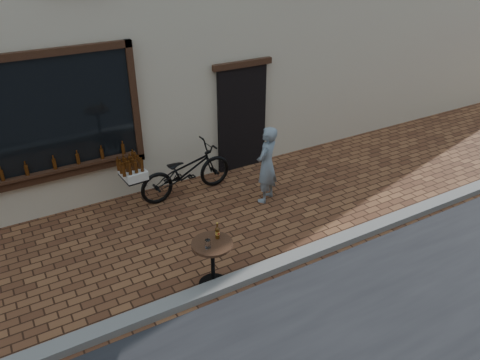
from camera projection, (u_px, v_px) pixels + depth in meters
ground at (247, 290)px, 6.82m from camera, size 90.00×90.00×0.00m
kerb at (241, 279)px, 6.94m from camera, size 90.00×0.25×0.12m
cargo_bicycle at (184, 171)px, 8.97m from camera, size 2.28×0.79×1.07m
bistro_table at (213, 255)px, 6.66m from camera, size 0.59×0.59×1.01m
pedestrian at (267, 165)px, 8.68m from camera, size 0.65×0.59×1.50m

